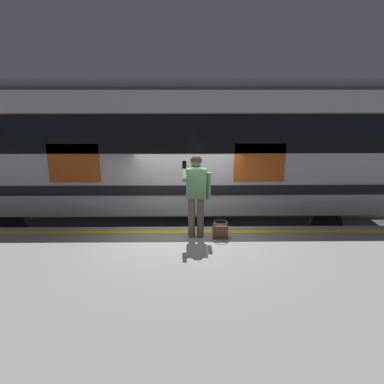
# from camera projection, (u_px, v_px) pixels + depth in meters

# --- Properties ---
(ground_plane) EXTENTS (25.03, 25.03, 0.00)m
(ground_plane) POSITION_uv_depth(u_px,v_px,m) (188.00, 268.00, 8.09)
(ground_plane) COLOR #3D3D3F
(platform) EXTENTS (15.22, 5.08, 1.03)m
(platform) POSITION_uv_depth(u_px,v_px,m) (189.00, 320.00, 5.51)
(platform) COLOR gray
(platform) RESTS_ON ground
(safety_line) EXTENTS (14.91, 0.16, 0.01)m
(safety_line) POSITION_uv_depth(u_px,v_px,m) (188.00, 232.00, 7.49)
(safety_line) COLOR yellow
(safety_line) RESTS_ON platform
(track_rail_near) EXTENTS (19.78, 0.08, 0.16)m
(track_rail_near) POSITION_uv_depth(u_px,v_px,m) (188.00, 236.00, 9.62)
(track_rail_near) COLOR slate
(track_rail_near) RESTS_ON ground
(track_rail_far) EXTENTS (19.78, 0.08, 0.16)m
(track_rail_far) POSITION_uv_depth(u_px,v_px,m) (188.00, 217.00, 10.99)
(track_rail_far) COLOR slate
(track_rail_far) RESTS_ON ground
(train_carriage) EXTENTS (12.45, 3.01, 4.02)m
(train_carriage) POSITION_uv_depth(u_px,v_px,m) (170.00, 142.00, 9.56)
(train_carriage) COLOR silver
(train_carriage) RESTS_ON ground
(passenger) EXTENTS (0.57, 0.55, 1.72)m
(passenger) POSITION_uv_depth(u_px,v_px,m) (196.00, 190.00, 6.98)
(passenger) COLOR brown
(passenger) RESTS_ON platform
(handbag) EXTENTS (0.31, 0.28, 0.35)m
(handbag) POSITION_uv_depth(u_px,v_px,m) (220.00, 231.00, 7.17)
(handbag) COLOR #59331E
(handbag) RESTS_ON platform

